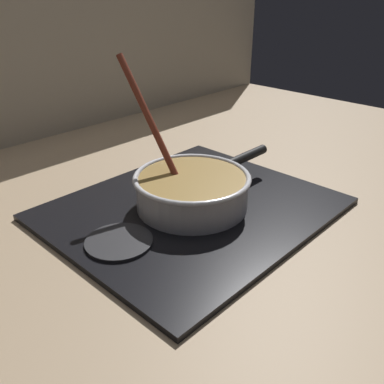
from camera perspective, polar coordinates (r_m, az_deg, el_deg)
name	(u,v)px	position (r m, az deg, el deg)	size (l,w,h in m)	color
ground	(199,266)	(0.77, 0.99, -10.01)	(2.40, 1.60, 0.04)	#9E8466
hob_plate	(192,209)	(0.90, 0.00, -2.27)	(0.56, 0.48, 0.01)	black
burner_ring	(192,205)	(0.89, 0.00, -1.71)	(0.17, 0.17, 0.01)	#592D0C
spare_burner	(119,242)	(0.78, -9.86, -6.64)	(0.12, 0.12, 0.01)	#262628
cooking_pan	(192,189)	(0.88, 0.03, 0.40)	(0.37, 0.31, 0.30)	silver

